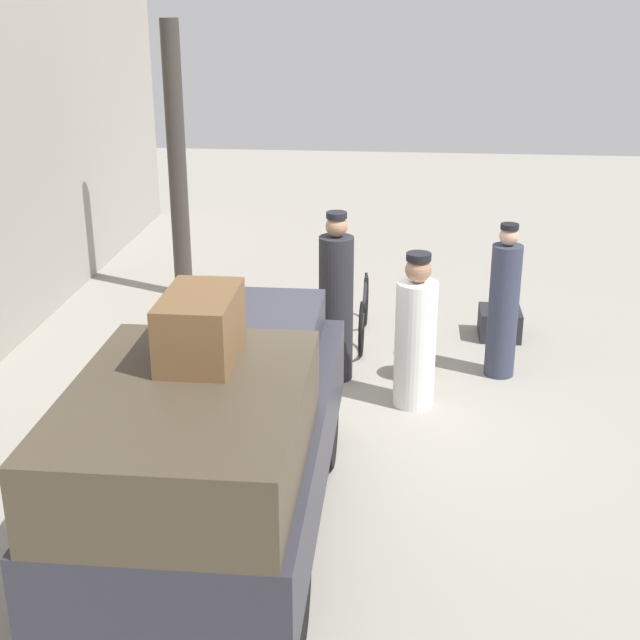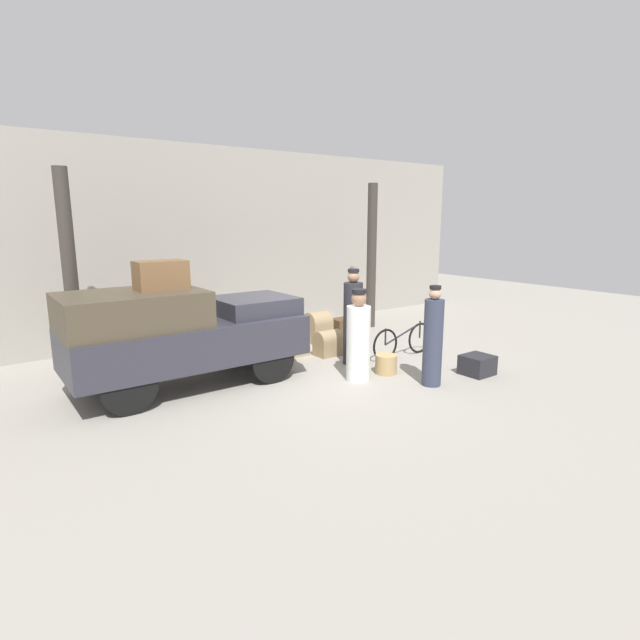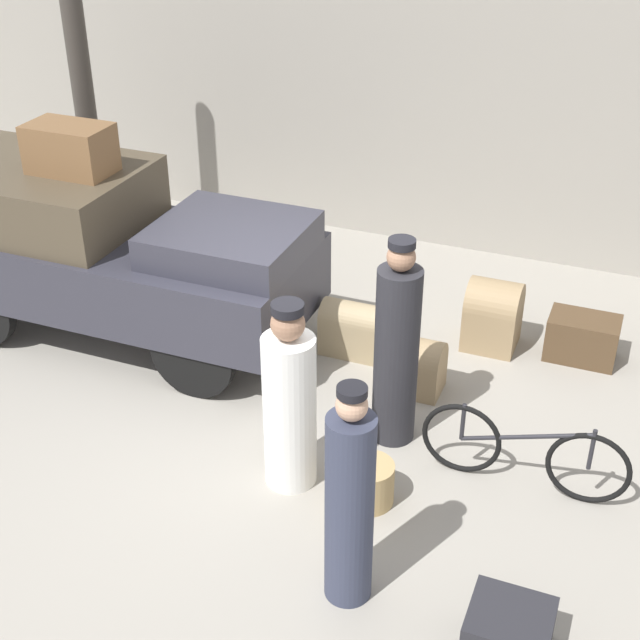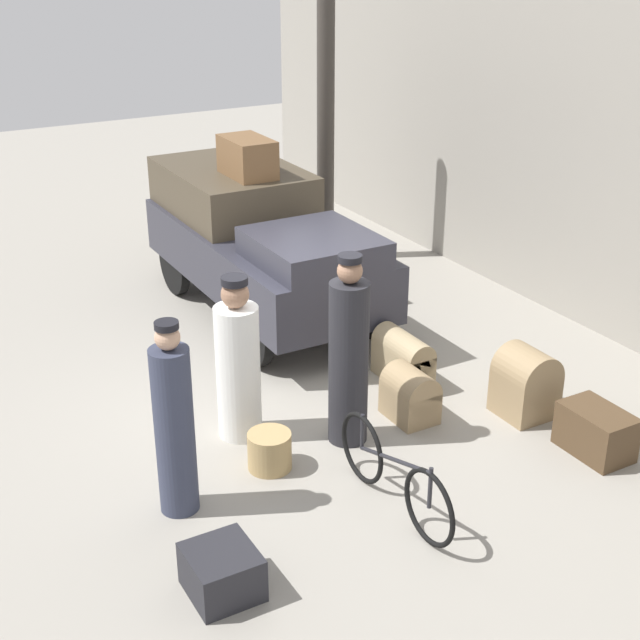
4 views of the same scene
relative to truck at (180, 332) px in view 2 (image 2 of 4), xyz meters
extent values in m
plane|color=gray|center=(2.33, -0.75, -0.97)|extent=(30.00, 30.00, 0.00)
cube|color=gray|center=(2.33, 3.33, 1.28)|extent=(16.00, 0.15, 4.50)
cylinder|color=#38332D|center=(-1.29, 1.70, 0.88)|extent=(0.25, 0.25, 3.70)
cylinder|color=#38332D|center=(5.84, 1.70, 0.88)|extent=(0.25, 0.25, 3.70)
cylinder|color=black|center=(1.35, 0.74, -0.55)|extent=(0.84, 0.12, 0.84)
cylinder|color=black|center=(1.35, -0.74, -0.55)|extent=(0.84, 0.12, 0.84)
cylinder|color=black|center=(-1.08, 0.74, -0.55)|extent=(0.84, 0.12, 0.84)
cylinder|color=black|center=(-1.08, -0.74, -0.55)|extent=(0.84, 0.12, 0.84)
cube|color=#2D2D38|center=(0.14, 0.00, -0.19)|extent=(3.92, 1.64, 0.68)
cube|color=#473D2D|center=(-0.74, 0.00, 0.44)|extent=(2.16, 1.51, 0.58)
cube|color=#2D2D38|center=(1.41, 0.00, 0.31)|extent=(1.37, 1.28, 0.31)
torus|color=black|center=(4.91, -0.90, -0.64)|extent=(0.66, 0.04, 0.66)
torus|color=black|center=(3.90, -0.90, -0.64)|extent=(0.66, 0.04, 0.66)
cylinder|color=#232328|center=(4.41, -0.90, -0.48)|extent=(1.02, 0.04, 0.36)
cylinder|color=#232328|center=(3.90, -0.90, -0.47)|extent=(0.04, 0.04, 0.34)
cylinder|color=#232328|center=(4.91, -0.90, -0.45)|extent=(0.04, 0.04, 0.37)
cylinder|color=tan|center=(3.33, -1.53, -0.79)|extent=(0.40, 0.40, 0.35)
cylinder|color=#232328|center=(3.25, -0.65, -0.16)|extent=(0.37, 0.37, 1.62)
sphere|color=#936B51|center=(3.25, -0.65, 0.76)|extent=(0.23, 0.23, 0.23)
cylinder|color=black|center=(3.25, -0.65, 0.88)|extent=(0.22, 0.22, 0.06)
cylinder|color=#33384C|center=(3.51, -2.47, -0.22)|extent=(0.33, 0.33, 1.50)
sphere|color=tan|center=(3.51, -2.47, 0.64)|extent=(0.21, 0.21, 0.21)
cylinder|color=black|center=(3.51, -2.47, 0.74)|extent=(0.19, 0.19, 0.06)
cylinder|color=white|center=(2.66, -1.51, -0.30)|extent=(0.42, 0.42, 1.34)
sphere|color=#936B51|center=(2.66, -1.51, 0.50)|extent=(0.26, 0.26, 0.26)
cylinder|color=black|center=(2.66, -1.51, 0.64)|extent=(0.25, 0.25, 0.07)
cube|color=#937A56|center=(3.22, 0.10, -0.80)|extent=(0.53, 0.40, 0.34)
cylinder|color=#937A56|center=(3.22, 0.10, -0.63)|extent=(0.53, 0.40, 0.40)
cube|color=#232328|center=(4.64, -2.57, -0.79)|extent=(0.53, 0.50, 0.36)
cube|color=#9E8966|center=(2.53, 0.48, -0.77)|extent=(0.75, 0.34, 0.40)
cylinder|color=#9E8966|center=(2.53, 0.48, -0.57)|extent=(0.75, 0.34, 0.34)
cube|color=#937A56|center=(3.72, 1.15, -0.74)|extent=(0.52, 0.52, 0.46)
cylinder|color=#937A56|center=(3.72, 1.15, -0.51)|extent=(0.52, 0.52, 0.52)
cube|color=#4C3823|center=(4.60, 1.24, -0.74)|extent=(0.68, 0.44, 0.45)
cube|color=brown|center=(-0.25, 0.00, 0.97)|extent=(0.79, 0.48, 0.47)
camera|label=1|loc=(-5.78, -1.36, 3.17)|focal=50.00mm
camera|label=2|loc=(-2.94, -7.97, 1.88)|focal=28.00mm
camera|label=3|loc=(4.97, -6.65, 3.84)|focal=50.00mm
camera|label=4|loc=(9.56, -4.51, 3.59)|focal=50.00mm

